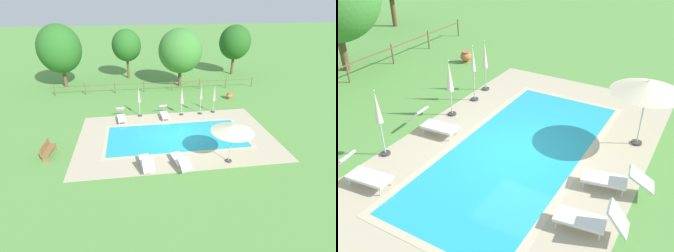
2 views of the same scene
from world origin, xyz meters
TOP-DOWN VIEW (x-y plane):
  - ground_plane at (0.00, 0.00)m, footprint 160.00×160.00m
  - pool_deck_paving at (0.00, 0.00)m, footprint 13.24×7.98m
  - swimming_pool_water at (0.00, 0.00)m, footprint 9.27×4.00m
  - pool_coping_rim at (0.00, 0.00)m, footprint 9.75×4.48m
  - sun_lounger_north_near_steps at (-2.26, -3.31)m, footprint 0.84×1.90m
  - sun_lounger_north_mid at (-0.33, -3.36)m, footprint 0.98×2.10m
  - sun_lounger_north_far at (-3.77, 3.18)m, footprint 0.81×1.99m
  - sun_lounger_north_end at (-0.40, 3.26)m, footprint 0.74×2.01m
  - patio_umbrella_open_foreground at (2.54, -3.34)m, footprint 2.37×2.37m
  - patio_umbrella_closed_row_west at (3.74, 3.66)m, footprint 0.32×0.32m
  - patio_umbrella_closed_row_mid_west at (2.60, 3.49)m, footprint 0.32×0.32m
  - patio_umbrella_closed_row_centre at (1.05, 3.51)m, footprint 0.32×0.32m
  - patio_umbrella_closed_row_mid_east at (-2.32, 3.74)m, footprint 0.32×0.32m
  - terracotta_urn_near_fence at (6.16, 6.44)m, footprint 0.59×0.59m

SIDE VIEW (x-z plane):
  - ground_plane at x=0.00m, z-range 0.00..0.00m
  - pool_deck_paving at x=0.00m, z-range 0.00..0.01m
  - swimming_pool_water at x=0.00m, z-range 0.00..0.01m
  - pool_coping_rim at x=0.00m, z-range 0.01..0.01m
  - terracotta_urn_near_fence at x=6.16m, z-range 0.03..0.64m
  - sun_lounger_north_mid at x=-0.33m, z-range -0.03..0.77m
  - sun_lounger_north_end at x=-0.40m, z-range -0.06..0.82m
  - sun_lounger_north_far at x=-3.77m, z-range -0.08..0.84m
  - sun_lounger_north_near_steps at x=-2.26m, z-range -0.11..0.90m
  - patio_umbrella_closed_row_west at x=3.74m, z-range 0.29..2.57m
  - patio_umbrella_closed_row_centre at x=1.05m, z-range 0.35..2.63m
  - patio_umbrella_closed_row_mid_west at x=2.60m, z-range 0.31..2.72m
  - patio_umbrella_closed_row_mid_east at x=-2.32m, z-range 0.35..2.71m
  - patio_umbrella_open_foreground at x=2.54m, z-range 0.95..3.35m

